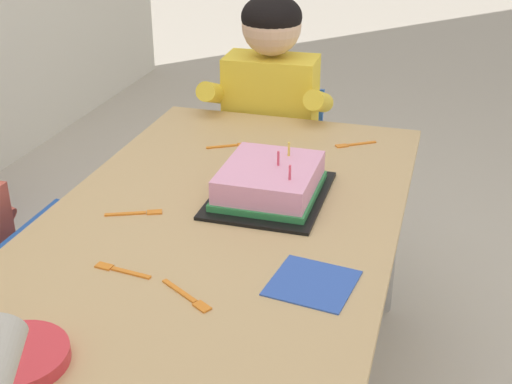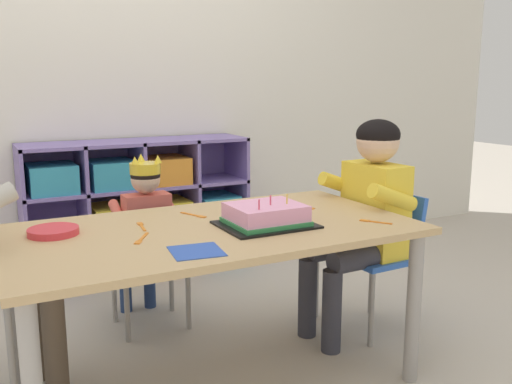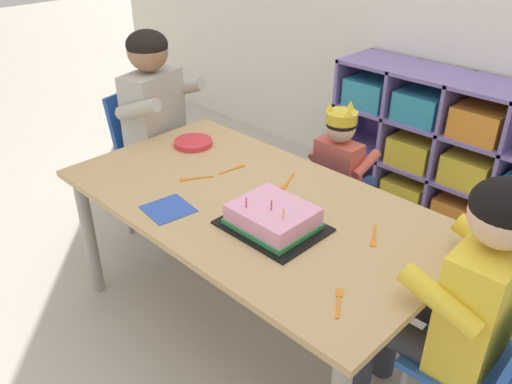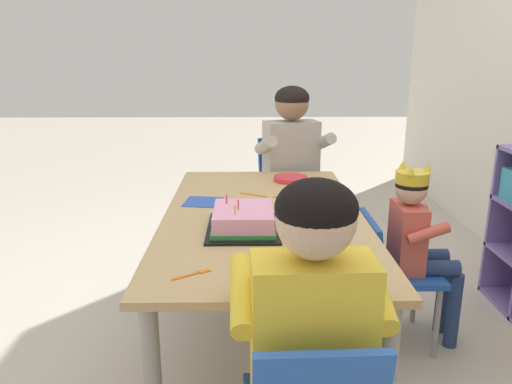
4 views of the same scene
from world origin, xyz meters
name	(u,v)px [view 3 (image 3 of 4)]	position (x,y,z in m)	size (l,w,h in m)	color
ground	(253,323)	(0.00, 0.00, 0.00)	(16.00, 16.00, 0.00)	#BCB2A3
storage_cubby_shelf	(451,156)	(0.15, 1.38, 0.38)	(1.31, 0.35, 0.81)	#7F6BB2
activity_table	(252,216)	(0.00, 0.00, 0.55)	(1.48, 0.81, 0.62)	tan
classroom_chair_blue	(328,201)	(-0.06, 0.56, 0.35)	(0.35, 0.32, 0.58)	#1E4CA8
child_with_crown	(343,165)	(-0.06, 0.66, 0.51)	(0.29, 0.31, 0.82)	#D15647
classroom_chair_adult_side	(149,149)	(-0.92, 0.17, 0.47)	(0.42, 0.39, 0.76)	#1E4CA8
adult_helper_seated	(164,116)	(-0.81, 0.20, 0.67)	(0.47, 0.45, 1.08)	#B2ADA3
classroom_chair_guest_side	(484,361)	(0.89, 0.10, 0.38)	(0.33, 0.35, 0.64)	blue
guest_at_table_side	(463,291)	(0.78, 0.09, 0.60)	(0.44, 0.41, 0.98)	yellow
birthday_cake_on_tray	(273,218)	(0.18, -0.08, 0.65)	(0.34, 0.27, 0.12)	black
paper_plate_stack	(193,143)	(-0.53, 0.16, 0.63)	(0.17, 0.17, 0.02)	#DB333D
paper_napkin_square	(168,209)	(-0.17, -0.26, 0.62)	(0.16, 0.16, 0.00)	#3356B7
fork_near_child_seat	(234,169)	(-0.23, 0.12, 0.62)	(0.03, 0.13, 0.00)	orange
fork_at_table_front_edge	(194,178)	(-0.28, -0.05, 0.62)	(0.08, 0.12, 0.00)	orange
fork_beside_plate_stack	(374,237)	(0.46, 0.11, 0.62)	(0.08, 0.12, 0.00)	orange
fork_by_napkin	(339,301)	(0.57, -0.22, 0.62)	(0.08, 0.11, 0.00)	orange
fork_scattered_mid_table	(287,182)	(0.01, 0.19, 0.62)	(0.07, 0.13, 0.00)	orange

